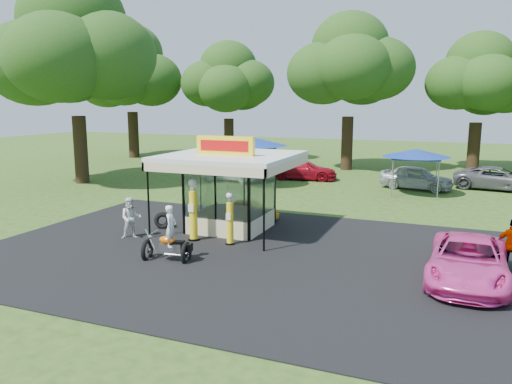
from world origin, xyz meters
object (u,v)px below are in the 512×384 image
gas_station_kiosk (231,190)px  bg_car_b (303,170)px  motorcycle (169,239)px  pink_sedan (468,261)px  spectator_west (131,218)px  bg_car_c (416,178)px  bg_car_a (232,170)px  bg_car_d (498,178)px  tent_east (416,153)px  tent_west (252,142)px  kiosk_car (250,209)px  gas_pump_left (193,211)px  gas_pump_right (230,220)px

gas_station_kiosk → bg_car_b: (-1.26, 15.11, -1.07)m
motorcycle → pink_sedan: motorcycle is taller
spectator_west → bg_car_c: spectator_west is taller
bg_car_a → bg_car_d: bg_car_a is taller
tent_east → tent_west: bearing=-176.9°
kiosk_car → spectator_west: bearing=147.3°
gas_station_kiosk → tent_west: bearing=108.0°
kiosk_car → tent_west: 10.14m
gas_station_kiosk → gas_pump_left: 2.36m
gas_pump_right → bg_car_d: gas_pump_right is taller
gas_pump_right → bg_car_d: 20.80m
gas_station_kiosk → gas_pump_right: gas_station_kiosk is taller
spectator_west → tent_west: tent_west is taller
motorcycle → tent_east: tent_east is taller
pink_sedan → tent_west: tent_west is taller
tent_west → tent_east: bearing=3.1°
tent_west → tent_east: size_ratio=1.16×
pink_sedan → bg_car_a: 22.01m
pink_sedan → bg_car_b: size_ratio=1.03×
motorcycle → bg_car_d: bearing=51.1°
gas_pump_right → bg_car_d: bearing=59.2°
gas_pump_right → tent_east: size_ratio=0.54×
pink_sedan → bg_car_d: 18.93m
gas_pump_left → tent_west: tent_west is taller
bg_car_c → bg_car_d: bearing=-57.3°
gas_pump_left → motorcycle: 2.70m
gas_station_kiosk → bg_car_a: (-5.78, 12.58, -1.03)m
bg_car_d → tent_east: 6.40m
pink_sedan → bg_car_a: size_ratio=1.11×
kiosk_car → tent_east: tent_east is taller
kiosk_car → bg_car_c: 13.51m
bg_car_c → kiosk_car: bearing=162.5°
motorcycle → spectator_west: motorcycle is taller
gas_station_kiosk → tent_west: 11.97m
gas_pump_right → bg_car_a: (-6.75, 14.74, -0.27)m
gas_station_kiosk → pink_sedan: bearing=-17.9°
gas_pump_left → bg_car_b: size_ratio=0.52×
gas_pump_right → tent_west: 14.40m
bg_car_b → tent_east: tent_east is taller
motorcycle → bg_car_a: 18.29m
bg_car_c → spectator_west: bearing=161.6°
spectator_west → bg_car_b: spectator_west is taller
tent_west → spectator_west: bearing=-88.2°
gas_station_kiosk → bg_car_a: 13.88m
gas_station_kiosk → tent_west: gas_station_kiosk is taller
bg_car_b → tent_west: tent_west is taller
bg_car_d → bg_car_b: bearing=100.7°
gas_station_kiosk → bg_car_b: gas_station_kiosk is taller
pink_sedan → bg_car_c: 17.27m
gas_station_kiosk → bg_car_a: gas_station_kiosk is taller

